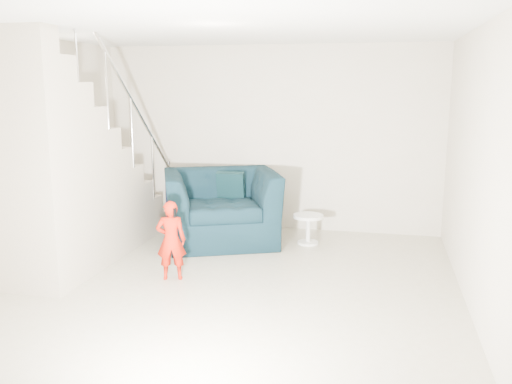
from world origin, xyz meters
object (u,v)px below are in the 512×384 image
at_px(armchair, 221,207).
at_px(toddler, 171,240).
at_px(side_table, 308,224).
at_px(staircase, 67,186).

relative_size(armchair, toddler, 1.68).
height_order(armchair, side_table, armchair).
height_order(armchair, toddler, armchair).
xyz_separation_m(side_table, staircase, (-2.69, -1.44, 0.67)).
bearing_deg(toddler, staircase, -26.88).
relative_size(armchair, staircase, 0.42).
height_order(toddler, staircase, staircase).
bearing_deg(side_table, armchair, -172.76).
bearing_deg(side_table, toddler, -127.60).
bearing_deg(staircase, side_table, 28.18).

